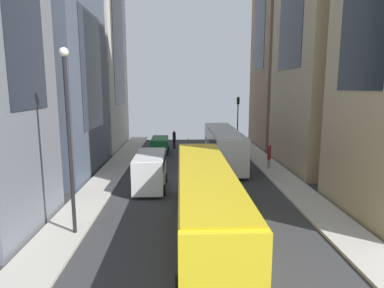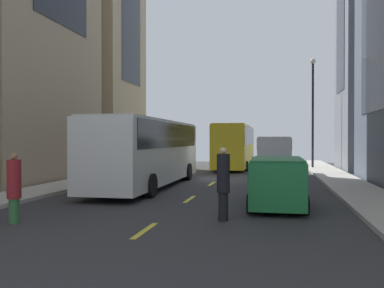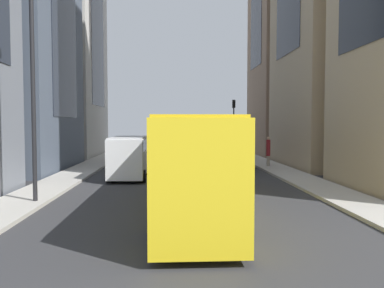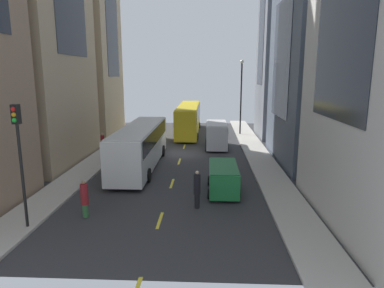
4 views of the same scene
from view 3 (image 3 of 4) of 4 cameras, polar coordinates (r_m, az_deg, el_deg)
name	(u,v)px [view 3 (image 3 of 4)]	position (r m, az deg, el deg)	size (l,w,h in m)	color
ground_plane	(181,173)	(26.76, -1.58, -4.25)	(40.43, 40.43, 0.00)	#333335
sidewalk_west	(282,171)	(27.84, 13.12, -3.89)	(2.33, 44.00, 0.15)	#B2ADA3
sidewalk_east	(78,172)	(27.49, -16.47, -4.02)	(2.33, 44.00, 0.15)	#B2ADA3
lane_stripe_0	(177,151)	(47.67, -2.23, -1.07)	(0.16, 2.00, 0.01)	yellow
lane_stripe_1	(178,155)	(41.68, -2.11, -1.65)	(0.16, 2.00, 0.01)	yellow
lane_stripe_2	(179,160)	(35.71, -1.95, -2.43)	(0.16, 2.00, 0.01)	yellow
lane_stripe_3	(180,168)	(29.74, -1.73, -3.51)	(0.16, 2.00, 0.01)	yellow
lane_stripe_4	(183,179)	(23.79, -1.39, -5.14)	(0.16, 2.00, 0.01)	yellow
lane_stripe_5	(186,197)	(17.87, -0.83, -7.85)	(0.16, 2.00, 0.01)	yellow
lane_stripe_6	(194,234)	(12.04, 0.31, -13.21)	(0.16, 2.00, 0.01)	yellow
building_east_0	(62,44)	(43.90, -18.64, 13.85)	(7.45, 11.94, 23.54)	beige
building_east_1	(1,52)	(31.74, -26.44, 12.12)	(9.21, 11.38, 17.16)	#4C5666
city_bus_white	(215,141)	(31.73, 3.49, 0.52)	(2.80, 12.35, 3.35)	silver
streetcar_yellow	(188,155)	(15.55, -0.57, -1.59)	(2.70, 13.68, 3.59)	yellow
delivery_van_white	(129,154)	(24.10, -9.33, -1.48)	(2.25, 5.07, 2.58)	white
car_green_0	(143,148)	(37.19, -7.31, -0.65)	(1.96, 4.25, 1.75)	#1E7238
pedestrian_waiting_curb	(268,150)	(30.14, 11.22, -0.91)	(0.31, 0.31, 2.24)	gray
pedestrian_crossing_near	(160,146)	(39.87, -4.75, -0.22)	(0.39, 0.39, 2.18)	black
pedestrian_crossing_mid	(214,145)	(41.64, 3.35, -0.21)	(0.40, 0.40, 2.02)	#336B38
traffic_light_near_corner	(234,116)	(43.42, 6.19, 4.14)	(0.32, 0.44, 5.92)	black
streetlamp_near	(33,74)	(17.40, -22.51, 9.57)	(0.44, 0.44, 8.87)	black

